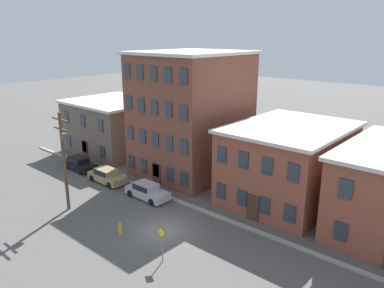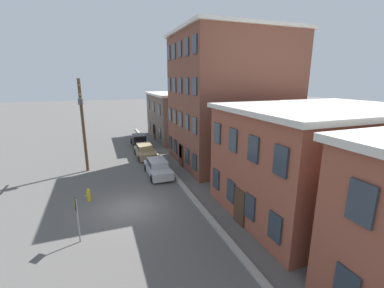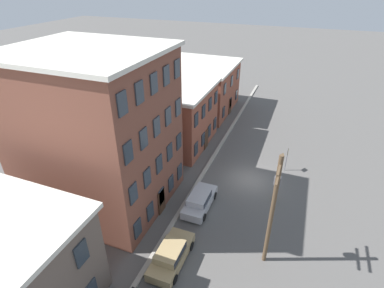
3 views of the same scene
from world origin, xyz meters
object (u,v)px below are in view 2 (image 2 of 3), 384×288
Objects in this scene: car_tan at (145,151)px; utility_pole at (83,121)px; caution_sign at (77,213)px; car_black at (139,140)px; fire_hydrant at (89,195)px; car_silver at (158,167)px.

utility_pole is (2.58, -5.93, 4.08)m from car_tan.
utility_pole reaches higher than caution_sign.
car_black is 1.00× the size of car_tan.
car_black is 15.91m from fire_hydrant.
car_silver is at bearing -0.70° from car_black.
caution_sign is at bearing -0.68° from utility_pole.
utility_pole is at bearing -66.49° from car_tan.
caution_sign is at bearing -17.79° from car_black.
car_silver is at bearing 120.27° from fire_hydrant.
fire_hydrant is at bearing -31.31° from car_tan.
car_black is at bearing 142.20° from utility_pole.
caution_sign reaches higher than car_tan.
caution_sign is (14.30, -6.07, 0.97)m from car_tan.
utility_pole is at bearing -178.03° from fire_hydrant.
utility_pole reaches higher than car_tan.
car_tan is at bearing 113.51° from utility_pole.
car_black is 4.58× the size of fire_hydrant.
car_silver is 10.41m from caution_sign.
utility_pole reaches higher than car_silver.
car_tan is 4.58× the size of fire_hydrant.
fire_hydrant is (-4.93, 0.37, -1.24)m from caution_sign.
car_tan is at bearing 157.00° from caution_sign.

